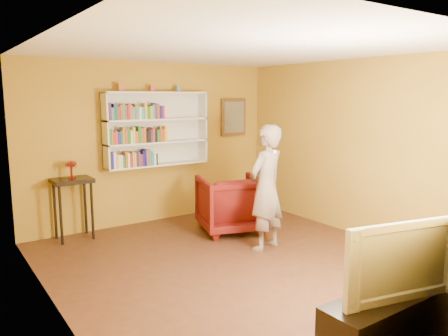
{
  "coord_description": "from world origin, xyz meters",
  "views": [
    {
      "loc": [
        -3.21,
        -4.28,
        2.13
      ],
      "look_at": [
        0.25,
        0.75,
        1.13
      ],
      "focal_mm": 35.0,
      "sensor_mm": 36.0,
      "label": 1
    }
  ],
  "objects_px": {
    "armchair": "(231,204)",
    "person": "(266,188)",
    "ruby_lustre": "(71,166)",
    "tv_cabinet": "(391,322)",
    "television": "(395,257)",
    "bookshelf": "(155,129)",
    "console_table": "(72,189)"
  },
  "relations": [
    {
      "from": "armchair",
      "to": "person",
      "type": "xyz_separation_m",
      "value": [
        -0.09,
        -0.96,
        0.43
      ]
    },
    {
      "from": "ruby_lustre",
      "to": "armchair",
      "type": "distance_m",
      "value": 2.5
    },
    {
      "from": "tv_cabinet",
      "to": "television",
      "type": "xyz_separation_m",
      "value": [
        -0.0,
        0.0,
        0.58
      ]
    },
    {
      "from": "bookshelf",
      "to": "ruby_lustre",
      "type": "height_order",
      "value": "bookshelf"
    },
    {
      "from": "bookshelf",
      "to": "television",
      "type": "xyz_separation_m",
      "value": [
        -0.1,
        -4.66,
        -0.77
      ]
    },
    {
      "from": "console_table",
      "to": "armchair",
      "type": "relative_size",
      "value": 0.95
    },
    {
      "from": "television",
      "to": "ruby_lustre",
      "type": "bearing_deg",
      "value": 119.92
    },
    {
      "from": "bookshelf",
      "to": "tv_cabinet",
      "type": "height_order",
      "value": "bookshelf"
    },
    {
      "from": "ruby_lustre",
      "to": "person",
      "type": "height_order",
      "value": "person"
    },
    {
      "from": "armchair",
      "to": "television",
      "type": "bearing_deg",
      "value": 94.37
    },
    {
      "from": "console_table",
      "to": "television",
      "type": "bearing_deg",
      "value": -73.12
    },
    {
      "from": "console_table",
      "to": "person",
      "type": "height_order",
      "value": "person"
    },
    {
      "from": "armchair",
      "to": "television",
      "type": "relative_size",
      "value": 0.86
    },
    {
      "from": "ruby_lustre",
      "to": "television",
      "type": "distance_m",
      "value": 4.71
    },
    {
      "from": "console_table",
      "to": "person",
      "type": "bearing_deg",
      "value": -43.38
    },
    {
      "from": "ruby_lustre",
      "to": "armchair",
      "type": "height_order",
      "value": "ruby_lustre"
    },
    {
      "from": "bookshelf",
      "to": "television",
      "type": "height_order",
      "value": "bookshelf"
    },
    {
      "from": "ruby_lustre",
      "to": "tv_cabinet",
      "type": "distance_m",
      "value": 4.78
    },
    {
      "from": "person",
      "to": "tv_cabinet",
      "type": "xyz_separation_m",
      "value": [
        -0.73,
        -2.52,
        -0.63
      ]
    },
    {
      "from": "armchair",
      "to": "person",
      "type": "height_order",
      "value": "person"
    },
    {
      "from": "ruby_lustre",
      "to": "television",
      "type": "xyz_separation_m",
      "value": [
        1.37,
        -4.5,
        -0.3
      ]
    },
    {
      "from": "ruby_lustre",
      "to": "television",
      "type": "bearing_deg",
      "value": -73.12
    },
    {
      "from": "bookshelf",
      "to": "person",
      "type": "relative_size",
      "value": 1.02
    },
    {
      "from": "bookshelf",
      "to": "person",
      "type": "xyz_separation_m",
      "value": [
        0.63,
        -2.14,
        -0.71
      ]
    },
    {
      "from": "tv_cabinet",
      "to": "armchair",
      "type": "bearing_deg",
      "value": 76.84
    },
    {
      "from": "armchair",
      "to": "person",
      "type": "distance_m",
      "value": 1.06
    },
    {
      "from": "bookshelf",
      "to": "person",
      "type": "height_order",
      "value": "bookshelf"
    },
    {
      "from": "armchair",
      "to": "television",
      "type": "height_order",
      "value": "television"
    },
    {
      "from": "bookshelf",
      "to": "person",
      "type": "bearing_deg",
      "value": -73.52
    },
    {
      "from": "television",
      "to": "bookshelf",
      "type": "bearing_deg",
      "value": 101.86
    },
    {
      "from": "bookshelf",
      "to": "console_table",
      "type": "bearing_deg",
      "value": -173.77
    },
    {
      "from": "armchair",
      "to": "tv_cabinet",
      "type": "xyz_separation_m",
      "value": [
        -0.81,
        -3.48,
        -0.2
      ]
    }
  ]
}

